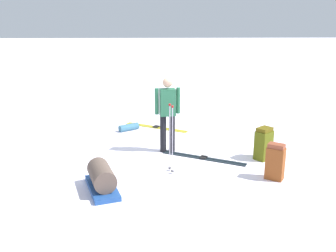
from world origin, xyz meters
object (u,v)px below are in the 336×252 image
(backpack_bright, at_px, (275,162))
(ski_pair_far, at_px, (203,158))
(ski_pair_near, at_px, (156,127))
(ski_poles_planted_near, at_px, (171,136))
(gear_sled, at_px, (102,178))
(skier_standing, at_px, (168,111))
(backpack_large_dark, at_px, (264,144))
(sleeping_mat_rolled, at_px, (129,127))

(backpack_bright, bearing_deg, ski_pair_far, -132.24)
(ski_pair_near, bearing_deg, ski_poles_planted_near, 5.37)
(ski_pair_near, xyz_separation_m, backpack_bright, (3.49, 2.25, 0.33))
(ski_pair_far, height_order, gear_sled, gear_sled)
(skier_standing, xyz_separation_m, backpack_large_dark, (0.54, 2.05, -0.61))
(skier_standing, relative_size, sleeping_mat_rolled, 3.09)
(backpack_bright, bearing_deg, backpack_large_dark, 176.77)
(backpack_bright, distance_m, sleeping_mat_rolled, 4.42)
(ski_pair_near, xyz_separation_m, sleeping_mat_rolled, (0.23, -0.73, 0.08))
(skier_standing, distance_m, backpack_large_dark, 2.20)
(ski_poles_planted_near, relative_size, sleeping_mat_rolled, 2.52)
(ski_pair_near, relative_size, backpack_bright, 2.41)
(ski_pair_far, relative_size, backpack_bright, 2.49)
(ski_poles_planted_near, height_order, sleeping_mat_rolled, ski_poles_planted_near)
(backpack_bright, bearing_deg, sleeping_mat_rolled, -137.51)
(ski_pair_far, bearing_deg, ski_pair_near, -156.67)
(ski_pair_far, xyz_separation_m, gear_sled, (1.50, -1.99, 0.21))
(ski_pair_far, height_order, backpack_large_dark, backpack_large_dark)
(backpack_bright, bearing_deg, skier_standing, -128.72)
(backpack_large_dark, xyz_separation_m, backpack_bright, (1.05, -0.06, -0.00))
(ski_pair_far, xyz_separation_m, backpack_large_dark, (0.06, 1.28, 0.34))
(ski_poles_planted_near, bearing_deg, sleeping_mat_rolled, -160.37)
(skier_standing, height_order, gear_sled, skier_standing)
(ski_poles_planted_near, bearing_deg, backpack_bright, 79.06)
(backpack_large_dark, bearing_deg, backpack_bright, -3.23)
(ski_pair_near, height_order, ski_pair_far, same)
(skier_standing, xyz_separation_m, backpack_bright, (1.59, 1.99, -0.61))
(sleeping_mat_rolled, bearing_deg, backpack_large_dark, 54.06)
(backpack_large_dark, bearing_deg, gear_sled, -66.26)
(ski_pair_near, height_order, backpack_large_dark, backpack_large_dark)
(ski_poles_planted_near, relative_size, gear_sled, 1.16)
(ski_pair_near, relative_size, backpack_large_dark, 2.40)
(ski_poles_planted_near, xyz_separation_m, sleeping_mat_rolled, (-2.88, -1.03, -0.68))
(ski_pair_near, bearing_deg, backpack_large_dark, 43.42)
(ski_pair_far, relative_size, ski_poles_planted_near, 1.27)
(backpack_bright, xyz_separation_m, ski_poles_planted_near, (-0.38, -1.95, 0.42))
(ski_poles_planted_near, bearing_deg, gear_sled, -58.67)
(ski_pair_near, bearing_deg, gear_sled, -14.02)
(ski_pair_far, distance_m, backpack_large_dark, 1.32)
(ski_pair_near, xyz_separation_m, gear_sled, (3.88, -0.97, 0.21))
(ski_pair_near, height_order, sleeping_mat_rolled, sleeping_mat_rolled)
(backpack_large_dark, xyz_separation_m, sleeping_mat_rolled, (-2.20, -3.04, -0.26))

